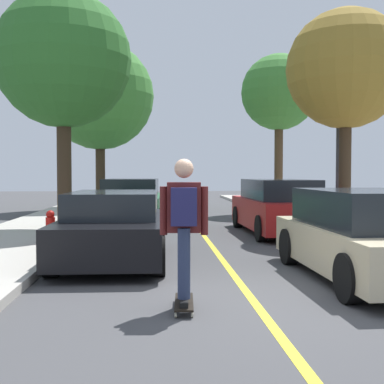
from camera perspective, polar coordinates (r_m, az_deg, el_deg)
The scene contains 15 objects.
ground at distance 6.76m, azimuth 6.81°, elevation -11.95°, with size 80.00×80.00×0.00m, color #424244.
center_line at distance 10.64m, azimuth 2.75°, elevation -6.74°, with size 0.12×39.20×0.01m, color gold.
parked_car_left_nearest at distance 9.60m, azimuth -8.77°, elevation -3.89°, with size 1.95×4.23×1.29m.
parked_car_left_near at distance 16.16m, azimuth -6.81°, elevation -1.17°, with size 2.07×4.58×1.47m.
parked_car_left_far at distance 22.64m, azimuth -6.00°, elevation -0.40°, with size 1.94×4.13×1.34m.
parked_car_right_nearest at distance 8.33m, azimuth 19.24°, elevation -4.62°, with size 2.01×4.19×1.38m.
parked_car_right_near at distance 13.94m, azimuth 9.61°, elevation -1.67°, with size 1.89×4.62×1.47m.
street_tree_left_nearest at distance 14.39m, azimuth -14.28°, elevation 14.11°, with size 3.63×3.63×6.35m.
street_tree_left_near at distance 23.00m, azimuth -10.31°, elevation 10.55°, with size 4.73×4.73×7.26m.
street_tree_right_nearest at distance 14.23m, azimuth 16.93°, elevation 12.99°, with size 3.12×3.12×5.80m.
street_tree_right_near at distance 21.22m, azimuth 9.76°, elevation 10.89°, with size 3.07×3.07×6.32m.
fire_hydrant at distance 11.41m, azimuth -15.63°, elevation -3.77°, with size 0.20×0.20×0.70m.
streetlamp at distance 14.72m, azimuth 16.15°, elevation 8.05°, with size 0.36×0.24×5.29m.
skateboard at distance 6.25m, azimuth -0.90°, elevation -12.29°, with size 0.27×0.85×0.10m.
skateboarder at distance 6.05m, azimuth -0.91°, elevation -3.27°, with size 0.58×0.70×1.71m.
Camera 1 is at (-1.23, -6.44, 1.65)m, focal length 47.45 mm.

